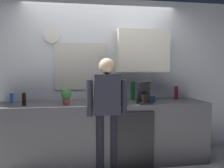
# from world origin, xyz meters

# --- Properties ---
(kitchen_counter) EXTENTS (3.16, 0.64, 0.94)m
(kitchen_counter) POSITION_xyz_m (0.00, 0.30, 0.47)
(kitchen_counter) COLOR #4C4C51
(kitchen_counter) RESTS_ON ground_plane
(dishwasher_panel) EXTENTS (0.56, 0.02, 0.84)m
(dishwasher_panel) POSITION_xyz_m (0.40, -0.03, 0.42)
(dishwasher_panel) COLOR black
(dishwasher_panel) RESTS_ON ground_plane
(back_wall_assembly) EXTENTS (4.76, 0.42, 2.60)m
(back_wall_assembly) POSITION_xyz_m (0.07, 0.70, 1.36)
(back_wall_assembly) COLOR silver
(back_wall_assembly) RESTS_ON ground_plane
(coffee_maker) EXTENTS (0.20, 0.20, 0.33)m
(coffee_maker) POSITION_xyz_m (0.57, 0.11, 1.09)
(coffee_maker) COLOR black
(coffee_maker) RESTS_ON kitchen_counter
(bottle_olive_oil) EXTENTS (0.06, 0.06, 0.25)m
(bottle_olive_oil) POSITION_xyz_m (-0.21, 0.46, 1.06)
(bottle_olive_oil) COLOR olive
(bottle_olive_oil) RESTS_ON kitchen_counter
(bottle_dark_sauce) EXTENTS (0.06, 0.06, 0.18)m
(bottle_dark_sauce) POSITION_xyz_m (-1.14, 0.20, 1.03)
(bottle_dark_sauce) COLOR black
(bottle_dark_sauce) RESTS_ON kitchen_counter
(bottle_green_wine) EXTENTS (0.07, 0.07, 0.30)m
(bottle_green_wine) POSITION_xyz_m (0.50, 0.51, 1.09)
(bottle_green_wine) COLOR #195923
(bottle_green_wine) RESTS_ON kitchen_counter
(bottle_clear_soda) EXTENTS (0.09, 0.09, 0.28)m
(bottle_clear_soda) POSITION_xyz_m (0.15, 0.50, 1.08)
(bottle_clear_soda) COLOR #2D8C33
(bottle_clear_soda) RESTS_ON kitchen_counter
(bottle_red_vinegar) EXTENTS (0.06, 0.06, 0.22)m
(bottle_red_vinegar) POSITION_xyz_m (1.23, 0.46, 1.05)
(bottle_red_vinegar) COLOR maroon
(bottle_red_vinegar) RESTS_ON kitchen_counter
(cup_blue_mug) EXTENTS (0.08, 0.08, 0.10)m
(cup_blue_mug) POSITION_xyz_m (0.75, 0.23, 0.99)
(cup_blue_mug) COLOR #3351B2
(cup_blue_mug) RESTS_ON kitchen_counter
(potted_plant) EXTENTS (0.15, 0.15, 0.23)m
(potted_plant) POSITION_xyz_m (-0.56, 0.17, 1.07)
(potted_plant) COLOR #9E5638
(potted_plant) RESTS_ON kitchen_counter
(dish_soap) EXTENTS (0.06, 0.06, 0.18)m
(dish_soap) POSITION_xyz_m (-1.37, 0.47, 1.02)
(dish_soap) COLOR blue
(dish_soap) RESTS_ON kitchen_counter
(storage_canister) EXTENTS (0.14, 0.14, 0.17)m
(storage_canister) POSITION_xyz_m (0.14, 0.25, 1.02)
(storage_canister) COLOR silver
(storage_canister) RESTS_ON kitchen_counter
(person_at_sink) EXTENTS (0.57, 0.22, 1.60)m
(person_at_sink) POSITION_xyz_m (0.00, 0.00, 0.95)
(person_at_sink) COLOR black
(person_at_sink) RESTS_ON ground_plane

